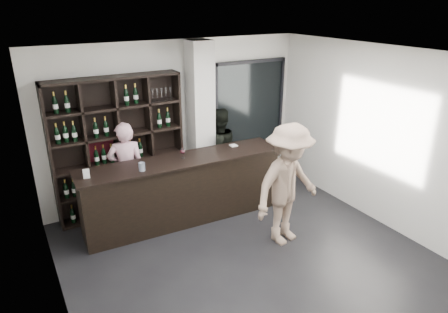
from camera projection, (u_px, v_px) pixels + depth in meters
floor at (259, 268)px, 5.63m from camera, size 5.00×5.50×0.01m
wine_shelf at (119, 148)px, 6.73m from camera, size 2.20×0.35×2.40m
structural_column at (201, 122)px, 7.25m from camera, size 0.40×0.40×2.90m
glass_panel at (249, 113)px, 8.00m from camera, size 1.60×0.08×2.10m
tasting_counter at (184, 190)px, 6.67m from camera, size 3.40×0.70×1.12m
taster_pink at (127, 170)px, 6.75m from camera, size 0.70×0.55×1.68m
taster_black at (218, 152)px, 7.56m from camera, size 0.89×0.73×1.68m
customer at (288, 185)px, 5.95m from camera, size 1.33×0.91×1.91m
wine_glass at (183, 153)px, 6.46m from camera, size 0.09×0.09×0.20m
spit_cup at (142, 167)px, 6.00m from camera, size 0.11×0.11×0.13m
napkin_stack at (233, 145)px, 7.04m from camera, size 0.11×0.11×0.02m
card_stand at (86, 174)px, 5.75m from camera, size 0.10×0.06×0.14m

